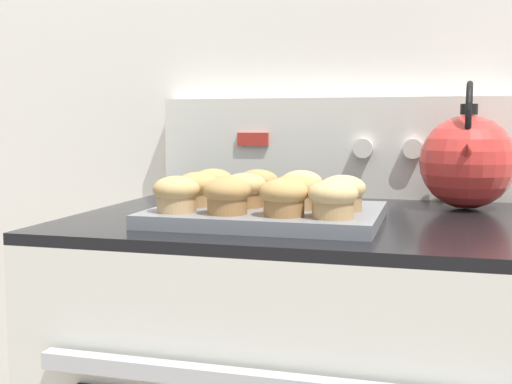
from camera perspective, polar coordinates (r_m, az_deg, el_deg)
The scene contains 15 objects.
wall_back at distance 1.48m, azimuth 7.23°, elevation 11.85°, with size 8.00×0.05×2.40m.
control_panel at distance 1.42m, azimuth 6.87°, elevation 3.96°, with size 0.77×0.07×0.22m.
muffin_pan at distance 1.06m, azimuth 1.03°, elevation -2.02°, with size 0.37×0.29×0.02m.
muffin_r0_c0 at distance 1.01m, azimuth -7.08°, elevation -0.14°, with size 0.07×0.07×0.06m.
muffin_r0_c1 at distance 0.98m, azimuth -2.57°, elevation -0.28°, with size 0.07×0.07×0.06m.
muffin_r0_c2 at distance 0.96m, azimuth 2.34°, elevation -0.42°, with size 0.07×0.07×0.06m.
muffin_r0_c3 at distance 0.95m, azimuth 6.86°, elevation -0.57°, with size 0.07×0.07×0.06m.
muffin_r1_c0 at distance 1.09m, azimuth -5.22°, elevation 0.31°, with size 0.07×0.07×0.06m.
muffin_r1_c1 at distance 1.06m, azimuth -1.01°, elevation 0.21°, with size 0.07×0.07×0.06m.
muffin_r1_c2 at distance 1.04m, azimuth 3.26°, elevation 0.07°, with size 0.07×0.07×0.06m.
muffin_r1_c3 at distance 1.03m, azimuth 7.70°, elevation -0.03°, with size 0.07×0.07×0.06m.
muffin_r2_c0 at distance 1.16m, azimuth -3.84°, elevation 0.71°, with size 0.07×0.07×0.06m.
muffin_r2_c1 at distance 1.14m, azimuth 0.18°, elevation 0.63°, with size 0.07×0.07×0.06m.
muffin_r2_c2 at distance 1.13m, azimuth 4.05°, elevation 0.52°, with size 0.07×0.07×0.06m.
tea_kettle at distance 1.27m, azimuth 18.27°, elevation 2.72°, with size 0.18×0.21×0.24m.
Camera 1 is at (0.21, -0.78, 1.05)m, focal length 45.00 mm.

